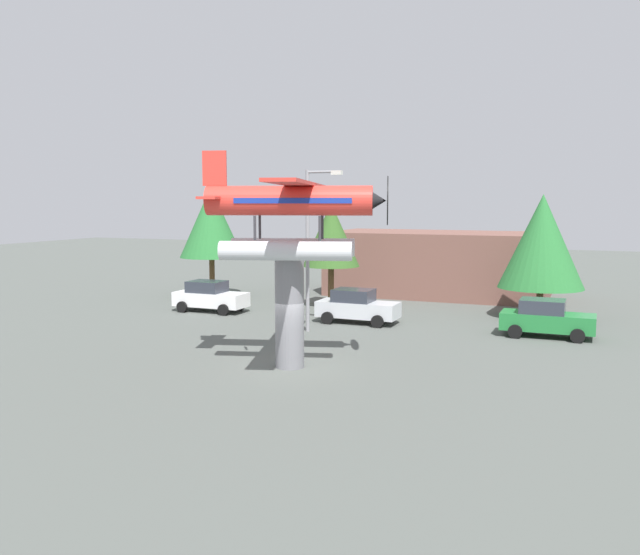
% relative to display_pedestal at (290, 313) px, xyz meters
% --- Properties ---
extents(ground_plane, '(140.00, 140.00, 0.00)m').
position_rel_display_pedestal_xyz_m(ground_plane, '(0.00, 0.00, -2.09)').
color(ground_plane, '#515651').
extents(display_pedestal, '(1.10, 1.10, 4.17)m').
position_rel_display_pedestal_xyz_m(display_pedestal, '(0.00, 0.00, 0.00)').
color(display_pedestal, slate).
rests_on(display_pedestal, ground).
extents(floatplane_monument, '(7.20, 10.26, 4.00)m').
position_rel_display_pedestal_xyz_m(floatplane_monument, '(0.12, 0.04, 3.76)').
color(floatplane_monument, silver).
rests_on(floatplane_monument, display_pedestal).
extents(car_near_white, '(4.20, 2.02, 1.76)m').
position_rel_display_pedestal_xyz_m(car_near_white, '(-9.74, 9.98, -1.21)').
color(car_near_white, white).
rests_on(car_near_white, ground).
extents(car_mid_silver, '(4.20, 2.02, 1.76)m').
position_rel_display_pedestal_xyz_m(car_mid_silver, '(-0.76, 9.81, -1.21)').
color(car_mid_silver, silver).
rests_on(car_mid_silver, ground).
extents(car_far_green, '(4.20, 2.02, 1.76)m').
position_rel_display_pedestal_xyz_m(car_far_green, '(8.59, 9.78, -1.21)').
color(car_far_green, '#237A38').
rests_on(car_far_green, ground).
extents(streetlight_primary, '(1.84, 0.28, 7.77)m').
position_rel_display_pedestal_xyz_m(streetlight_primary, '(-2.02, 6.76, 2.43)').
color(streetlight_primary, gray).
rests_on(streetlight_primary, ground).
extents(storefront_building, '(14.24, 7.07, 4.23)m').
position_rel_display_pedestal_xyz_m(storefront_building, '(0.77, 22.00, 0.03)').
color(storefront_building, brown).
rests_on(storefront_building, ground).
extents(tree_west, '(4.19, 4.19, 7.23)m').
position_rel_display_pedestal_xyz_m(tree_west, '(-13.17, 15.77, 2.80)').
color(tree_west, brown).
rests_on(tree_west, ground).
extents(tree_east, '(3.40, 3.40, 6.21)m').
position_rel_display_pedestal_xyz_m(tree_east, '(-3.99, 14.28, 2.22)').
color(tree_east, brown).
rests_on(tree_east, ground).
extents(tree_center_back, '(4.54, 4.54, 6.68)m').
position_rel_display_pedestal_xyz_m(tree_center_back, '(7.87, 15.02, 2.07)').
color(tree_center_back, brown).
rests_on(tree_center_back, ground).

